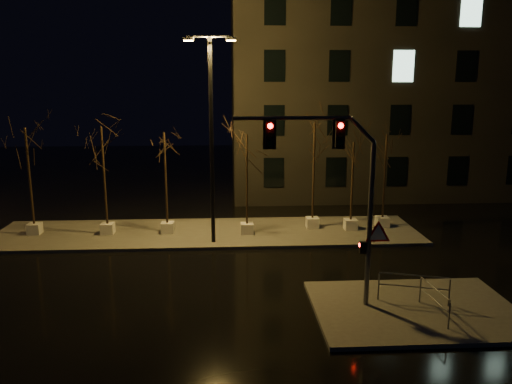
{
  "coord_description": "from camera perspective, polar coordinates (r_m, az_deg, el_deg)",
  "views": [
    {
      "loc": [
        1.07,
        -19.18,
        7.72
      ],
      "look_at": [
        2.37,
        3.46,
        2.8
      ],
      "focal_mm": 35.0,
      "sensor_mm": 36.0,
      "label": 1
    }
  ],
  "objects": [
    {
      "name": "traffic_signal_mast",
      "position": [
        16.8,
        9.6,
        0.88
      ],
      "size": [
        5.38,
        0.23,
        6.56
      ],
      "rotation": [
        0.0,
        0.0,
        -0.01
      ],
      "color": "#525459",
      "rests_on": "sidewalk_corner"
    },
    {
      "name": "guard_rail_b",
      "position": [
        17.96,
        19.7,
        -11.27
      ],
      "size": [
        0.21,
        2.04,
        0.97
      ],
      "rotation": [
        0.0,
        0.0,
        1.65
      ],
      "color": "#525459",
      "rests_on": "sidewalk_corner"
    },
    {
      "name": "streetlight_main",
      "position": [
        23.55,
        -5.13,
        7.4
      ],
      "size": [
        2.43,
        0.48,
        9.71
      ],
      "rotation": [
        0.0,
        0.0,
        -0.09
      ],
      "color": "black",
      "rests_on": "median"
    },
    {
      "name": "median",
      "position": [
        26.34,
        -5.5,
        -4.69
      ],
      "size": [
        22.0,
        5.0,
        0.15
      ],
      "primitive_type": "cube",
      "color": "#4B4843",
      "rests_on": "ground"
    },
    {
      "name": "tree_3",
      "position": [
        25.0,
        -1.07,
        4.06
      ],
      "size": [
        1.8,
        1.8,
        5.29
      ],
      "color": "beige",
      "rests_on": "median"
    },
    {
      "name": "ground",
      "position": [
        20.71,
        -6.11,
        -9.73
      ],
      "size": [
        90.0,
        90.0,
        0.0
      ],
      "primitive_type": "plane",
      "color": "black",
      "rests_on": "ground"
    },
    {
      "name": "tree_0",
      "position": [
        27.42,
        -24.7,
        4.21
      ],
      "size": [
        1.8,
        1.8,
        5.63
      ],
      "color": "beige",
      "rests_on": "median"
    },
    {
      "name": "sidewalk_corner",
      "position": [
        18.59,
        17.71,
        -12.66
      ],
      "size": [
        7.0,
        5.0,
        0.15
      ],
      "primitive_type": "cube",
      "color": "#4B4843",
      "rests_on": "ground"
    },
    {
      "name": "tree_4",
      "position": [
        26.25,
        6.67,
        5.17
      ],
      "size": [
        1.8,
        1.8,
        5.77
      ],
      "color": "beige",
      "rests_on": "median"
    },
    {
      "name": "tree_6",
      "position": [
        27.16,
        14.62,
        4.06
      ],
      "size": [
        1.8,
        1.8,
        5.13
      ],
      "color": "beige",
      "rests_on": "median"
    },
    {
      "name": "guard_rail_a",
      "position": [
        18.63,
        17.58,
        -10.04
      ],
      "size": [
        2.35,
        0.73,
        1.05
      ],
      "rotation": [
        0.0,
        0.0,
        -0.29
      ],
      "color": "#525459",
      "rests_on": "sidewalk_corner"
    },
    {
      "name": "tree_2",
      "position": [
        25.59,
        -10.39,
        4.17
      ],
      "size": [
        1.8,
        1.8,
        5.36
      ],
      "color": "beige",
      "rests_on": "median"
    },
    {
      "name": "tree_5",
      "position": [
        26.32,
        11.03,
        3.38
      ],
      "size": [
        1.8,
        1.8,
        4.77
      ],
      "color": "beige",
      "rests_on": "median"
    },
    {
      "name": "building",
      "position": [
        39.37,
        16.21,
        11.45
      ],
      "size": [
        25.0,
        12.0,
        15.0
      ],
      "primitive_type": "cube",
      "color": "black",
      "rests_on": "ground"
    },
    {
      "name": "tree_1",
      "position": [
        26.1,
        -17.14,
        4.52
      ],
      "size": [
        1.8,
        1.8,
        5.68
      ],
      "color": "beige",
      "rests_on": "median"
    }
  ]
}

